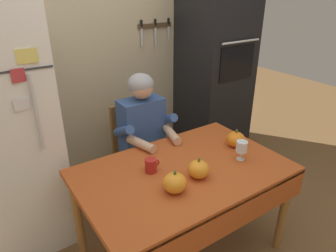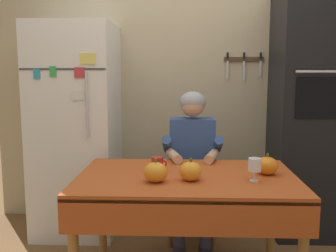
% 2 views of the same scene
% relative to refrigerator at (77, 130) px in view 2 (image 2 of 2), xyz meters
% --- Properties ---
extents(back_wall_assembly, '(3.70, 0.13, 2.60)m').
position_rel_refrigerator_xyz_m(back_wall_assembly, '(1.00, 0.39, 0.40)').
color(back_wall_assembly, '#BCAD89').
rests_on(back_wall_assembly, ground).
extents(refrigerator, '(0.68, 0.71, 1.80)m').
position_rel_refrigerator_xyz_m(refrigerator, '(0.00, 0.00, 0.00)').
color(refrigerator, white).
rests_on(refrigerator, ground).
extents(wall_oven, '(0.60, 0.64, 2.10)m').
position_rel_refrigerator_xyz_m(wall_oven, '(2.00, 0.04, 0.15)').
color(wall_oven, black).
rests_on(wall_oven, ground).
extents(dining_table, '(1.40, 0.90, 0.74)m').
position_rel_refrigerator_xyz_m(dining_table, '(0.95, -0.88, -0.24)').
color(dining_table, '#9E6B33').
rests_on(dining_table, ground).
extents(chair_behind_person, '(0.40, 0.40, 0.93)m').
position_rel_refrigerator_xyz_m(chair_behind_person, '(1.00, -0.09, -0.39)').
color(chair_behind_person, brown).
rests_on(chair_behind_person, ground).
extents(seated_person, '(0.47, 0.55, 1.25)m').
position_rel_refrigerator_xyz_m(seated_person, '(1.00, -0.28, -0.16)').
color(seated_person, '#38384C').
rests_on(seated_person, ground).
extents(coffee_mug, '(0.11, 0.08, 0.09)m').
position_rel_refrigerator_xyz_m(coffee_mug, '(0.75, -0.77, -0.11)').
color(coffee_mug, '#B2231E').
rests_on(coffee_mug, dining_table).
extents(wine_glass, '(0.08, 0.08, 0.14)m').
position_rel_refrigerator_xyz_m(wine_glass, '(1.36, -0.99, -0.06)').
color(wine_glass, white).
rests_on(wine_glass, dining_table).
extents(pumpkin_large, '(0.14, 0.14, 0.14)m').
position_rel_refrigerator_xyz_m(pumpkin_large, '(0.76, -1.03, -0.10)').
color(pumpkin_large, orange).
rests_on(pumpkin_large, dining_table).
extents(pumpkin_medium, '(0.14, 0.14, 0.14)m').
position_rel_refrigerator_xyz_m(pumpkin_medium, '(0.97, -0.99, -0.10)').
color(pumpkin_medium, orange).
rests_on(pumpkin_medium, dining_table).
extents(pumpkin_small, '(0.14, 0.14, 0.14)m').
position_rel_refrigerator_xyz_m(pumpkin_small, '(1.47, -0.83, -0.10)').
color(pumpkin_small, orange).
rests_on(pumpkin_small, dining_table).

